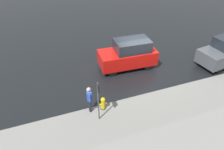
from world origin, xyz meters
The scene contains 7 objects.
ground_plane centered at (0.00, 0.00, 0.00)m, with size 60.00×60.00×0.00m, color black.
kerb_strip centered at (0.00, 4.20, 0.02)m, with size 24.00×3.20×0.04m, color slate.
moving_hatchback centered at (0.71, -0.52, 1.03)m, with size 4.00×1.93×2.06m.
fire_hydrant centered at (3.74, 2.91, 0.40)m, with size 0.42×0.31×0.80m.
pedestrian centered at (4.45, 2.80, 0.96)m, with size 0.29×0.56×1.62m.
metal_railing centered at (-1.35, 6.12, 0.74)m, with size 10.82×0.04×1.05m.
sign_post centered at (4.18, 3.56, 1.58)m, with size 0.07×0.44×2.40m.
Camera 1 is at (6.36, 11.30, 8.53)m, focal length 35.00 mm.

